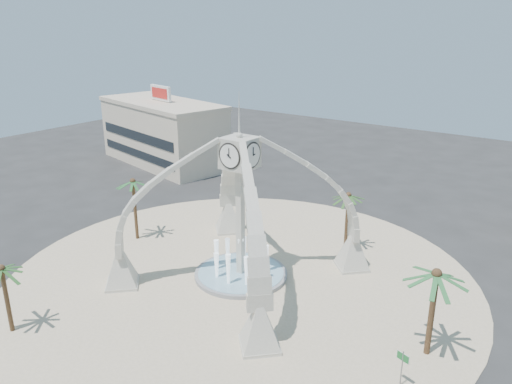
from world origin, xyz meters
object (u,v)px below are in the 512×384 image
Objects in this scene: palm_east at (437,275)px; palm_north at (348,196)px; street_sign at (402,362)px; clock_tower at (240,206)px; fountain at (241,273)px; palm_south at (1,269)px; palm_west at (133,182)px.

palm_east is 1.08× the size of palm_north.
street_sign is (11.28, -15.31, -3.76)m from palm_north.
clock_tower is 2.85× the size of palm_north.
fountain is 18.59m from palm_south.
palm_north reaches higher than street_sign.
palm_south is (-8.28, -15.98, 4.64)m from fountain.
palm_north reaches higher than palm_south.
palm_east is 16.13m from palm_north.
palm_south is (-24.76, -14.86, -0.96)m from palm_east.
clock_tower is at bearing 176.10° from palm_east.
palm_east is 1.20× the size of palm_south.
palm_north is 29.26m from palm_south.
palm_east is 29.85m from palm_west.
palm_west reaches higher than palm_east.
street_sign is (16.19, -5.19, -4.72)m from clock_tower.
palm_east is 28.89m from palm_south.
clock_tower reaches higher than palm_east.
palm_south is at bearing -72.47° from palm_west.
palm_south is at bearing -149.03° from palm_east.
palm_south is at bearing -117.39° from fountain.
fountain is 14.54m from palm_west.
clock_tower is 18.07m from palm_south.
fountain is at bearing 179.96° from street_sign.
palm_south reaches higher than fountain.
palm_west reaches higher than street_sign.
street_sign is (29.54, -5.25, -4.28)m from palm_west.
palm_east reaches higher than street_sign.
clock_tower is at bearing -0.28° from palm_west.
street_sign is at bearing -94.02° from palm_east.
palm_north is (-11.56, 11.25, -0.35)m from palm_east.
palm_west is at bearing -151.15° from palm_north.
fountain is 12.42m from palm_north.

